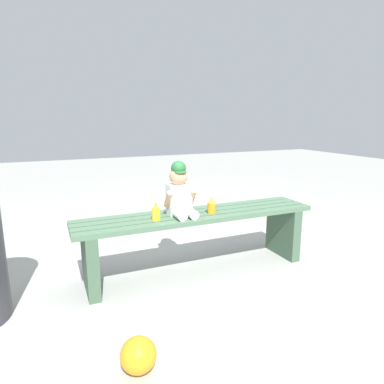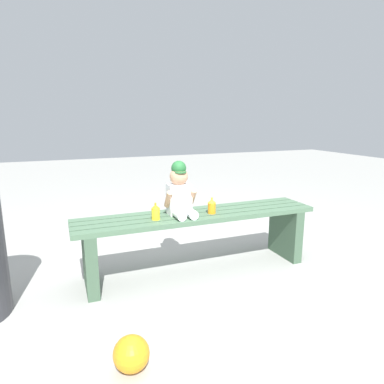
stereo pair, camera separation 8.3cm
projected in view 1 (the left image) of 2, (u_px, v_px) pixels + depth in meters
name	position (u px, v px, depth m)	size (l,w,h in m)	color
ground_plane	(198.00, 270.00, 2.70)	(16.00, 16.00, 0.00)	#999993
park_bench	(198.00, 231.00, 2.63)	(1.88, 0.38, 0.48)	#47664C
child_figure	(180.00, 192.00, 2.52)	(0.23, 0.27, 0.40)	white
sippy_cup_left	(156.00, 212.00, 2.41)	(0.06, 0.06, 0.12)	yellow
sippy_cup_right	(211.00, 206.00, 2.58)	(0.06, 0.06, 0.12)	orange
toy_ball	(138.00, 355.00, 1.61)	(0.18, 0.18, 0.18)	orange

